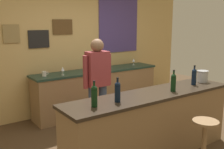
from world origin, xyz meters
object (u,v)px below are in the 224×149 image
(wine_glass_d, at_px, (134,60))
(wine_bottle_d, at_px, (194,76))
(wine_bottle_a, at_px, (94,95))
(wine_bottle_c, at_px, (173,82))
(bartender, at_px, (98,81))
(wine_bottle_b, at_px, (118,91))
(ice_bucket, at_px, (203,76))
(wine_glass_b, at_px, (87,65))
(wine_glass_c, at_px, (99,64))
(coffee_mug, at_px, (44,74))
(bar_stool, at_px, (204,137))
(wine_glass_a, at_px, (63,69))

(wine_glass_d, bearing_deg, wine_bottle_d, -104.44)
(wine_bottle_a, distance_m, wine_bottle_c, 1.26)
(bartender, xyz_separation_m, wine_bottle_b, (-0.37, -1.04, 0.12))
(ice_bucket, distance_m, wine_glass_b, 2.27)
(bartender, distance_m, wine_glass_c, 1.36)
(bartender, height_order, wine_bottle_d, bartender)
(wine_glass_b, relative_size, coffee_mug, 1.24)
(bar_stool, xyz_separation_m, wine_bottle_b, (-0.89, 0.64, 0.60))
(wine_glass_a, bearing_deg, wine_glass_b, 12.80)
(wine_bottle_d, distance_m, wine_glass_b, 2.21)
(ice_bucket, bearing_deg, wine_glass_b, 115.54)
(bartender, distance_m, ice_bucket, 1.71)
(bartender, relative_size, bar_stool, 2.38)
(bar_stool, distance_m, wine_bottle_b, 1.24)
(wine_bottle_b, bearing_deg, wine_bottle_d, 1.44)
(wine_bottle_b, xyz_separation_m, wine_bottle_d, (1.50, 0.04, 0.00))
(wine_glass_a, bearing_deg, ice_bucket, -50.54)
(bartender, relative_size, wine_glass_c, 10.45)
(bar_stool, xyz_separation_m, wine_bottle_d, (0.61, 0.67, 0.60))
(wine_glass_d, bearing_deg, coffee_mug, -178.97)
(bar_stool, relative_size, wine_glass_a, 4.39)
(wine_bottle_a, bearing_deg, wine_bottle_d, 1.04)
(bartender, distance_m, coffee_mug, 1.16)
(wine_glass_a, relative_size, wine_glass_c, 1.00)
(wine_glass_b, bearing_deg, wine_bottle_a, -117.83)
(wine_bottle_a, bearing_deg, ice_bucket, 2.14)
(wine_bottle_d, height_order, wine_glass_d, wine_bottle_d)
(bartender, relative_size, wine_bottle_c, 5.29)
(bartender, height_order, wine_glass_c, bartender)
(bartender, distance_m, wine_glass_a, 0.97)
(wine_bottle_c, distance_m, wine_glass_d, 2.45)
(wine_bottle_a, height_order, coffee_mug, wine_bottle_a)
(wine_bottle_b, relative_size, wine_bottle_d, 1.00)
(bartender, bearing_deg, wine_bottle_b, -109.47)
(wine_bottle_b, xyz_separation_m, wine_glass_d, (2.04, 2.13, -0.05))
(wine_bottle_d, bearing_deg, wine_glass_a, 123.49)
(wine_glass_b, height_order, wine_glass_d, same)
(wine_glass_d, bearing_deg, wine_glass_b, 179.97)
(ice_bucket, bearing_deg, bar_stool, -141.04)
(wine_bottle_c, bearing_deg, coffee_mug, 116.28)
(bar_stool, distance_m, wine_glass_c, 2.87)
(wine_bottle_c, distance_m, coffee_mug, 2.39)
(wine_glass_a, xyz_separation_m, wine_glass_b, (0.60, 0.14, 0.00))
(wine_glass_c, height_order, coffee_mug, wine_glass_c)
(wine_glass_d, bearing_deg, wine_bottle_c, -116.82)
(wine_bottle_b, relative_size, wine_bottle_c, 1.00)
(bar_stool, bearing_deg, ice_bucket, 38.96)
(ice_bucket, distance_m, coffee_mug, 2.77)
(bartender, bearing_deg, wine_glass_c, 56.69)
(bar_stool, height_order, wine_glass_d, wine_glass_d)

